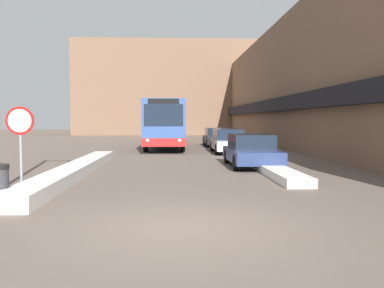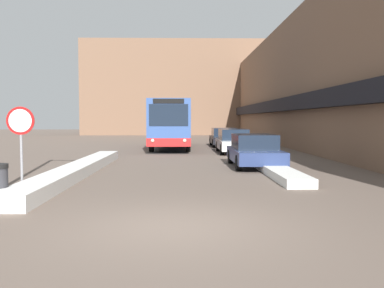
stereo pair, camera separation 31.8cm
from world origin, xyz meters
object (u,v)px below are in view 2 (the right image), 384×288
(parked_car_middle, at_px, (233,141))
(parked_car_back, at_px, (224,137))
(parked_car_front, at_px, (254,150))
(stop_sign, at_px, (21,130))
(city_bus, at_px, (171,123))

(parked_car_middle, relative_size, parked_car_back, 1.02)
(parked_car_front, height_order, parked_car_middle, parked_car_middle)
(parked_car_back, xyz_separation_m, stop_sign, (-7.42, -20.10, 1.01))
(parked_car_front, bearing_deg, parked_car_middle, 90.00)
(city_bus, height_order, parked_car_middle, city_bus)
(parked_car_front, distance_m, stop_sign, 9.79)
(parked_car_front, height_order, parked_car_back, parked_car_back)
(city_bus, height_order, parked_car_back, city_bus)
(parked_car_middle, bearing_deg, parked_car_back, 90.00)
(parked_car_back, bearing_deg, parked_car_front, -90.00)
(city_bus, relative_size, parked_car_middle, 2.39)
(parked_car_middle, relative_size, stop_sign, 2.07)
(parked_car_back, distance_m, stop_sign, 21.45)
(city_bus, bearing_deg, stop_sign, -101.01)
(parked_car_middle, height_order, stop_sign, stop_sign)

